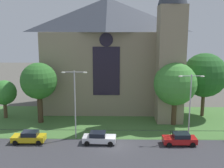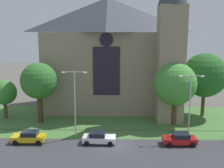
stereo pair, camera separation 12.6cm
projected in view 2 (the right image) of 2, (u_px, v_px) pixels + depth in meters
The scene contains 14 objects.
ground at pixel (116, 120), 44.41m from camera, with size 160.00×160.00×0.00m, color #56544C.
road_asphalt at pixel (116, 152), 32.63m from camera, with size 120.00×8.00×0.01m, color #38383D.
grass_verge at pixel (116, 124), 42.44m from camera, with size 120.00×20.00×0.01m, color #477538.
church_building at pixel (112, 53), 49.74m from camera, with size 23.20×16.20×26.00m.
iron_railing at pixel (104, 131), 36.89m from camera, with size 35.89×0.07×1.13m.
tree_right_far at pixel (205, 75), 45.38m from camera, with size 7.30×7.30×10.65m.
tree_left_far at pixel (4, 93), 45.01m from camera, with size 4.04×4.04×6.29m.
tree_left_near at pixel (39, 81), 42.20m from camera, with size 5.62×5.62×9.46m.
tree_right_near at pixel (175, 84), 41.16m from camera, with size 6.45×6.45×9.62m.
streetlamp_near at pixel (75, 96), 35.96m from camera, with size 3.37×0.26×9.20m.
streetlamp_far at pixel (190, 99), 35.69m from camera, with size 3.37×0.26×8.74m.
parked_car_yellow at pixel (29, 137), 35.46m from camera, with size 4.23×2.08×1.51m.
parked_car_white at pixel (99, 138), 35.17m from camera, with size 4.28×2.19×1.51m.
parked_car_red at pixel (180, 139), 34.79m from camera, with size 4.24×2.10×1.51m.
Camera 2 is at (0.20, -32.47, 14.26)m, focal length 44.06 mm.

